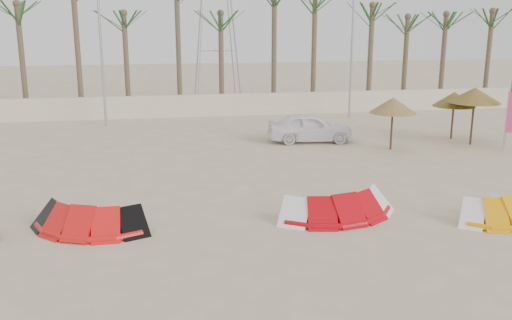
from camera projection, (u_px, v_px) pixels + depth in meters
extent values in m
plane|color=#C4B793|center=(299.00, 276.00, 13.36)|extent=(120.00, 120.00, 0.00)
cube|color=beige|center=(211.00, 105.00, 34.20)|extent=(60.00, 0.30, 1.30)
cylinder|color=brown|center=(142.00, 60.00, 34.33)|extent=(0.32, 0.32, 6.50)
ellipsoid|color=#194719|center=(139.00, 5.00, 33.53)|extent=(4.00, 4.00, 2.40)
cylinder|color=brown|center=(303.00, 58.00, 35.97)|extent=(0.32, 0.32, 6.50)
ellipsoid|color=#194719|center=(304.00, 5.00, 35.16)|extent=(4.00, 4.00, 2.40)
cylinder|color=brown|center=(450.00, 56.00, 37.60)|extent=(0.32, 0.32, 6.50)
ellipsoid|color=#194719|center=(454.00, 5.00, 36.80)|extent=(4.00, 4.00, 2.40)
cylinder|color=#A5A8AD|center=(100.00, 23.00, 30.11)|extent=(0.14, 0.14, 11.00)
cylinder|color=#A5A8AD|center=(353.00, 22.00, 32.40)|extent=(0.14, 0.14, 11.00)
cylinder|color=red|center=(89.00, 229.00, 16.05)|extent=(2.97, 1.31, 0.20)
cube|color=black|center=(37.00, 225.00, 15.88)|extent=(0.96, 1.24, 0.40)
cube|color=black|center=(139.00, 219.00, 16.34)|extent=(0.96, 1.24, 0.40)
cylinder|color=#B5050D|center=(338.00, 215.00, 17.15)|extent=(3.40, 0.94, 0.20)
cube|color=white|center=(287.00, 212.00, 16.95)|extent=(0.82, 1.20, 0.40)
cube|color=white|center=(386.00, 206.00, 17.46)|extent=(0.82, 1.20, 0.40)
cylinder|color=orange|center=(506.00, 220.00, 16.76)|extent=(2.66, 0.52, 0.20)
cube|color=white|center=(467.00, 216.00, 16.62)|extent=(0.73, 1.16, 0.40)
cube|color=silver|center=(498.00, 216.00, 16.57)|extent=(0.77, 1.18, 0.40)
cylinder|color=#4C331E|center=(392.00, 125.00, 25.58)|extent=(0.10, 0.10, 2.28)
cone|color=olive|center=(393.00, 105.00, 25.36)|extent=(2.11, 2.11, 0.70)
cylinder|color=#4C331E|center=(473.00, 117.00, 26.54)|extent=(0.10, 0.10, 2.59)
cone|color=olive|center=(475.00, 95.00, 26.28)|extent=(2.38, 2.38, 0.70)
cylinder|color=#4C331E|center=(453.00, 117.00, 27.80)|extent=(0.10, 0.10, 2.22)
cone|color=brown|center=(454.00, 99.00, 27.58)|extent=(2.06, 2.06, 0.70)
cylinder|color=#A5A8AD|center=(506.00, 120.00, 25.29)|extent=(0.04, 0.04, 2.82)
cube|color=#D83173|center=(511.00, 112.00, 25.24)|extent=(0.41, 0.13, 1.83)
cylinder|color=#A5A8AD|center=(508.00, 113.00, 26.37)|extent=(0.04, 0.04, 3.04)
imported|color=white|center=(310.00, 127.00, 27.31)|extent=(4.18, 2.00, 1.38)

